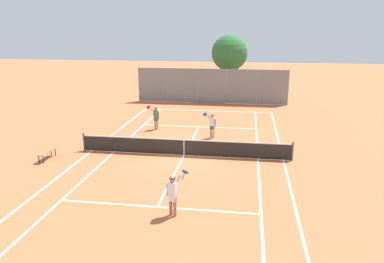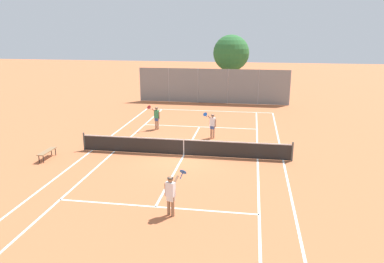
{
  "view_description": "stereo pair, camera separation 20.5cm",
  "coord_description": "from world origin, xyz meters",
  "px_view_note": "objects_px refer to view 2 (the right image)",
  "views": [
    {
      "loc": [
        3.43,
        -19.75,
        6.98
      ],
      "look_at": [
        0.23,
        1.5,
        1.0
      ],
      "focal_mm": 35.0,
      "sensor_mm": 36.0,
      "label": 1
    },
    {
      "loc": [
        3.63,
        -19.72,
        6.98
      ],
      "look_at": [
        0.23,
        1.5,
        1.0
      ],
      "focal_mm": 35.0,
      "sensor_mm": 36.0,
      "label": 2
    }
  ],
  "objects_px": {
    "tennis_net": "(184,147)",
    "tree_behind_left": "(231,54)",
    "courtside_bench": "(47,152)",
    "loose_tennis_ball_2": "(167,141)",
    "loose_tennis_ball_1": "(130,129)",
    "loose_tennis_ball_0": "(163,146)",
    "player_far_right": "(212,124)",
    "player_near_side": "(171,193)",
    "player_far_left": "(157,116)"
  },
  "relations": [
    {
      "from": "tennis_net",
      "to": "tree_behind_left",
      "type": "bearing_deg",
      "value": 85.34
    },
    {
      "from": "tennis_net",
      "to": "courtside_bench",
      "type": "bearing_deg",
      "value": -166.47
    },
    {
      "from": "courtside_bench",
      "to": "loose_tennis_ball_2",
      "type": "bearing_deg",
      "value": 36.64
    },
    {
      "from": "loose_tennis_ball_1",
      "to": "courtside_bench",
      "type": "relative_size",
      "value": 0.04
    },
    {
      "from": "loose_tennis_ball_0",
      "to": "tree_behind_left",
      "type": "bearing_deg",
      "value": 79.78
    },
    {
      "from": "player_far_right",
      "to": "loose_tennis_ball_2",
      "type": "distance_m",
      "value": 3.1
    },
    {
      "from": "tennis_net",
      "to": "loose_tennis_ball_1",
      "type": "relative_size",
      "value": 181.82
    },
    {
      "from": "loose_tennis_ball_0",
      "to": "loose_tennis_ball_1",
      "type": "distance_m",
      "value": 4.79
    },
    {
      "from": "loose_tennis_ball_2",
      "to": "player_near_side",
      "type": "bearing_deg",
      "value": -76.44
    },
    {
      "from": "player_far_right",
      "to": "loose_tennis_ball_0",
      "type": "bearing_deg",
      "value": -140.78
    },
    {
      "from": "player_far_right",
      "to": "courtside_bench",
      "type": "xyz_separation_m",
      "value": [
        -8.53,
        -5.44,
        -0.52
      ]
    },
    {
      "from": "courtside_bench",
      "to": "tree_behind_left",
      "type": "xyz_separation_m",
      "value": [
        8.81,
        20.12,
        4.02
      ]
    },
    {
      "from": "loose_tennis_ball_2",
      "to": "tree_behind_left",
      "type": "bearing_deg",
      "value": 79.19
    },
    {
      "from": "player_far_right",
      "to": "loose_tennis_ball_0",
      "type": "relative_size",
      "value": 26.88
    },
    {
      "from": "tree_behind_left",
      "to": "loose_tennis_ball_0",
      "type": "bearing_deg",
      "value": -100.22
    },
    {
      "from": "player_far_left",
      "to": "loose_tennis_ball_2",
      "type": "relative_size",
      "value": 26.88
    },
    {
      "from": "player_far_right",
      "to": "courtside_bench",
      "type": "distance_m",
      "value": 10.13
    },
    {
      "from": "player_far_right",
      "to": "loose_tennis_ball_1",
      "type": "height_order",
      "value": "player_far_right"
    },
    {
      "from": "player_near_side",
      "to": "tree_behind_left",
      "type": "bearing_deg",
      "value": 88.37
    },
    {
      "from": "player_far_right",
      "to": "courtside_bench",
      "type": "height_order",
      "value": "player_far_right"
    },
    {
      "from": "player_near_side",
      "to": "loose_tennis_ball_2",
      "type": "distance_m",
      "value": 9.85
    },
    {
      "from": "tennis_net",
      "to": "player_far_right",
      "type": "relative_size",
      "value": 6.76
    },
    {
      "from": "player_far_right",
      "to": "tree_behind_left",
      "type": "bearing_deg",
      "value": 88.94
    },
    {
      "from": "player_near_side",
      "to": "loose_tennis_ball_2",
      "type": "xyz_separation_m",
      "value": [
        -2.3,
        9.53,
        -0.89
      ]
    },
    {
      "from": "player_far_left",
      "to": "loose_tennis_ball_0",
      "type": "xyz_separation_m",
      "value": [
        1.35,
        -3.86,
        -0.89
      ]
    },
    {
      "from": "player_near_side",
      "to": "tennis_net",
      "type": "bearing_deg",
      "value": 96.33
    },
    {
      "from": "tennis_net",
      "to": "tree_behind_left",
      "type": "height_order",
      "value": "tree_behind_left"
    },
    {
      "from": "tree_behind_left",
      "to": "courtside_bench",
      "type": "bearing_deg",
      "value": -113.63
    },
    {
      "from": "loose_tennis_ball_1",
      "to": "tree_behind_left",
      "type": "height_order",
      "value": "tree_behind_left"
    },
    {
      "from": "player_far_right",
      "to": "tennis_net",
      "type": "bearing_deg",
      "value": -108.38
    },
    {
      "from": "tennis_net",
      "to": "loose_tennis_ball_1",
      "type": "bearing_deg",
      "value": 133.95
    },
    {
      "from": "loose_tennis_ball_0",
      "to": "courtside_bench",
      "type": "xyz_separation_m",
      "value": [
        -5.75,
        -3.17,
        0.38
      ]
    },
    {
      "from": "tennis_net",
      "to": "player_far_right",
      "type": "bearing_deg",
      "value": 71.62
    },
    {
      "from": "tennis_net",
      "to": "loose_tennis_ball_0",
      "type": "height_order",
      "value": "tennis_net"
    },
    {
      "from": "loose_tennis_ball_1",
      "to": "loose_tennis_ball_2",
      "type": "relative_size",
      "value": 1.0
    },
    {
      "from": "courtside_bench",
      "to": "player_near_side",
      "type": "bearing_deg",
      "value": -32.89
    },
    {
      "from": "tennis_net",
      "to": "loose_tennis_ball_2",
      "type": "distance_m",
      "value": 3.0
    },
    {
      "from": "tennis_net",
      "to": "player_far_right",
      "type": "xyz_separation_m",
      "value": [
        1.22,
        3.68,
        0.42
      ]
    },
    {
      "from": "loose_tennis_ball_2",
      "to": "tennis_net",
      "type": "bearing_deg",
      "value": -59.07
    },
    {
      "from": "player_far_left",
      "to": "courtside_bench",
      "type": "relative_size",
      "value": 1.18
    },
    {
      "from": "player_near_side",
      "to": "player_far_right",
      "type": "distance_m",
      "value": 10.68
    },
    {
      "from": "player_near_side",
      "to": "tree_behind_left",
      "type": "distance_m",
      "value": 25.6
    },
    {
      "from": "loose_tennis_ball_0",
      "to": "tree_behind_left",
      "type": "xyz_separation_m",
      "value": [
        3.06,
        16.96,
        4.4
      ]
    },
    {
      "from": "tennis_net",
      "to": "tree_behind_left",
      "type": "relative_size",
      "value": 1.9
    },
    {
      "from": "player_far_right",
      "to": "tree_behind_left",
      "type": "height_order",
      "value": "tree_behind_left"
    },
    {
      "from": "player_far_left",
      "to": "courtside_bench",
      "type": "bearing_deg",
      "value": -122.03
    },
    {
      "from": "loose_tennis_ball_0",
      "to": "tree_behind_left",
      "type": "distance_m",
      "value": 17.78
    },
    {
      "from": "courtside_bench",
      "to": "tree_behind_left",
      "type": "distance_m",
      "value": 22.33
    },
    {
      "from": "loose_tennis_ball_0",
      "to": "loose_tennis_ball_1",
      "type": "height_order",
      "value": "same"
    },
    {
      "from": "player_far_left",
      "to": "courtside_bench",
      "type": "xyz_separation_m",
      "value": [
        -4.4,
        -7.03,
        -0.52
      ]
    }
  ]
}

